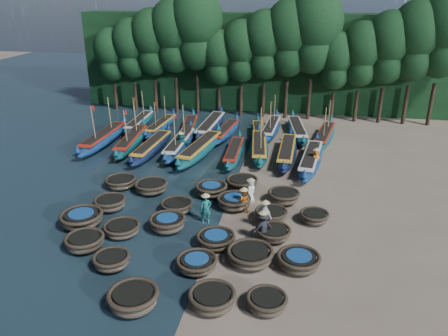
% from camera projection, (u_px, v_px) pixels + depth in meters
% --- Properties ---
extents(ground, '(120.00, 120.00, 0.00)m').
position_uv_depth(ground, '(227.00, 203.00, 27.16)').
color(ground, '#7B6D5A').
rests_on(ground, ground).
extents(foliage_wall, '(40.00, 3.00, 10.00)m').
position_uv_depth(foliage_wall, '(267.00, 62.00, 46.57)').
color(foliage_wall, black).
rests_on(foliage_wall, ground).
extents(coracle_2, '(2.19, 2.19, 0.84)m').
position_uv_depth(coracle_2, '(133.00, 299.00, 18.08)').
color(coracle_2, brown).
rests_on(coracle_2, ground).
extents(coracle_3, '(2.19, 2.19, 0.77)m').
position_uv_depth(coracle_3, '(212.00, 299.00, 18.15)').
color(coracle_3, brown).
rests_on(coracle_3, ground).
extents(coracle_4, '(2.11, 2.11, 0.67)m').
position_uv_depth(coracle_4, '(267.00, 302.00, 18.04)').
color(coracle_4, brown).
rests_on(coracle_4, ground).
extents(coracle_5, '(2.27, 2.27, 0.76)m').
position_uv_depth(coracle_5, '(85.00, 242.00, 22.23)').
color(coracle_5, brown).
rests_on(coracle_5, ground).
extents(coracle_6, '(1.99, 1.99, 0.70)m').
position_uv_depth(coracle_6, '(112.00, 260.00, 20.74)').
color(coracle_6, brown).
rests_on(coracle_6, ground).
extents(coracle_7, '(2.22, 2.22, 0.66)m').
position_uv_depth(coracle_7, '(197.00, 263.00, 20.58)').
color(coracle_7, brown).
rests_on(coracle_7, ground).
extents(coracle_8, '(2.32, 2.32, 0.78)m').
position_uv_depth(coracle_8, '(250.00, 255.00, 21.06)').
color(coracle_8, brown).
rests_on(coracle_8, ground).
extents(coracle_9, '(2.42, 2.42, 0.74)m').
position_uv_depth(coracle_9, '(299.00, 261.00, 20.68)').
color(coracle_9, brown).
rests_on(coracle_9, ground).
extents(coracle_10, '(2.76, 2.76, 0.83)m').
position_uv_depth(coracle_10, '(82.00, 218.00, 24.36)').
color(coracle_10, brown).
rests_on(coracle_10, ground).
extents(coracle_11, '(1.99, 1.99, 0.65)m').
position_uv_depth(coracle_11, '(122.00, 229.00, 23.52)').
color(coracle_11, brown).
rests_on(coracle_11, ground).
extents(coracle_12, '(2.44, 2.44, 0.81)m').
position_uv_depth(coracle_12, '(167.00, 223.00, 23.92)').
color(coracle_12, brown).
rests_on(coracle_12, ground).
extents(coracle_13, '(2.13, 2.13, 0.68)m').
position_uv_depth(coracle_13, '(216.00, 239.00, 22.50)').
color(coracle_13, brown).
rests_on(coracle_13, ground).
extents(coracle_14, '(1.92, 1.92, 0.66)m').
position_uv_depth(coracle_14, '(273.00, 233.00, 23.12)').
color(coracle_14, brown).
rests_on(coracle_14, ground).
extents(coracle_15, '(2.04, 2.04, 0.75)m').
position_uv_depth(coracle_15, '(110.00, 203.00, 26.23)').
color(coracle_15, brown).
rests_on(coracle_15, ground).
extents(coracle_16, '(2.36, 2.36, 0.66)m').
position_uv_depth(coracle_16, '(177.00, 206.00, 25.97)').
color(coracle_16, brown).
rests_on(coracle_16, ground).
extents(coracle_17, '(2.11, 2.11, 0.78)m').
position_uv_depth(coracle_17, '(234.00, 202.00, 26.33)').
color(coracle_17, brown).
rests_on(coracle_17, ground).
extents(coracle_18, '(2.18, 2.18, 0.69)m').
position_uv_depth(coracle_18, '(271.00, 215.00, 24.96)').
color(coracle_18, brown).
rests_on(coracle_18, ground).
extents(coracle_19, '(1.92, 1.92, 0.65)m').
position_uv_depth(coracle_19, '(314.00, 217.00, 24.77)').
color(coracle_19, brown).
rests_on(coracle_19, ground).
extents(coracle_20, '(2.55, 2.55, 0.69)m').
position_uv_depth(coracle_20, '(121.00, 182.00, 29.13)').
color(coracle_20, brown).
rests_on(coracle_20, ground).
extents(coracle_21, '(2.23, 2.23, 0.73)m').
position_uv_depth(coracle_21, '(151.00, 187.00, 28.41)').
color(coracle_21, brown).
rests_on(coracle_21, ground).
extents(coracle_22, '(2.12, 2.12, 0.80)m').
position_uv_depth(coracle_22, '(211.00, 189.00, 27.91)').
color(coracle_22, brown).
rests_on(coracle_22, ground).
extents(coracle_23, '(2.41, 2.41, 0.83)m').
position_uv_depth(coracle_23, '(242.00, 183.00, 28.76)').
color(coracle_23, brown).
rests_on(coracle_23, ground).
extents(coracle_24, '(2.27, 2.27, 0.77)m').
position_uv_depth(coracle_24, '(284.00, 196.00, 27.04)').
color(coracle_24, brown).
rests_on(coracle_24, ground).
extents(long_boat_0, '(1.72, 9.10, 3.86)m').
position_uv_depth(long_boat_0, '(104.00, 138.00, 36.91)').
color(long_boat_0, navy).
rests_on(long_boat_0, ground).
extents(long_boat_1, '(2.31, 8.52, 3.63)m').
position_uv_depth(long_boat_1, '(131.00, 141.00, 36.37)').
color(long_boat_1, '#0D414C').
rests_on(long_boat_1, ground).
extents(long_boat_2, '(1.81, 8.35, 1.47)m').
position_uv_depth(long_boat_2, '(152.00, 147.00, 35.03)').
color(long_boat_2, '#11203E').
rests_on(long_boat_2, ground).
extents(long_boat_3, '(1.66, 8.48, 3.60)m').
position_uv_depth(long_boat_3, '(179.00, 145.00, 35.53)').
color(long_boat_3, navy).
rests_on(long_boat_3, ground).
extents(long_boat_4, '(2.81, 8.87, 1.58)m').
position_uv_depth(long_boat_4, '(200.00, 149.00, 34.52)').
color(long_boat_4, '#0D414C').
rests_on(long_boat_4, ground).
extents(long_boat_5, '(1.50, 7.31, 1.29)m').
position_uv_depth(long_boat_5, '(234.00, 152.00, 34.06)').
color(long_boat_5, '#0D414C').
rests_on(long_boat_5, ground).
extents(long_boat_6, '(2.39, 8.32, 3.56)m').
position_uv_depth(long_boat_6, '(259.00, 148.00, 34.87)').
color(long_boat_6, '#0D414C').
rests_on(long_boat_6, ground).
extents(long_boat_7, '(1.61, 8.51, 1.50)m').
position_uv_depth(long_boat_7, '(287.00, 152.00, 33.96)').
color(long_boat_7, '#11203E').
rests_on(long_boat_7, ground).
extents(long_boat_8, '(2.39, 8.42, 1.49)m').
position_uv_depth(long_boat_8, '(311.00, 160.00, 32.42)').
color(long_boat_8, navy).
rests_on(long_boat_8, ground).
extents(long_boat_9, '(1.71, 7.81, 3.32)m').
position_uv_depth(long_boat_9, '(139.00, 123.00, 41.45)').
color(long_boat_9, '#0D414C').
rests_on(long_boat_9, ground).
extents(long_boat_10, '(1.71, 7.34, 3.12)m').
position_uv_depth(long_boat_10, '(161.00, 126.00, 40.55)').
color(long_boat_10, navy).
rests_on(long_boat_10, ground).
extents(long_boat_11, '(2.64, 8.12, 1.44)m').
position_uv_depth(long_boat_11, '(189.00, 129.00, 39.59)').
color(long_boat_11, '#0D414C').
rests_on(long_boat_11, ground).
extents(long_boat_12, '(1.87, 9.07, 1.60)m').
position_uv_depth(long_boat_12, '(211.00, 126.00, 40.16)').
color(long_boat_12, '#11203E').
rests_on(long_boat_12, ground).
extents(long_boat_13, '(2.19, 7.50, 1.33)m').
position_uv_depth(long_boat_13, '(226.00, 132.00, 38.92)').
color(long_boat_13, navy).
rests_on(long_boat_13, ground).
extents(long_boat_14, '(2.36, 7.31, 1.30)m').
position_uv_depth(long_boat_14, '(259.00, 134.00, 38.45)').
color(long_boat_14, '#0D414C').
rests_on(long_boat_14, ground).
extents(long_boat_15, '(1.83, 8.00, 3.40)m').
position_uv_depth(long_boat_15, '(271.00, 128.00, 39.69)').
color(long_boat_15, navy).
rests_on(long_boat_15, ground).
extents(long_boat_16, '(2.68, 8.20, 1.46)m').
position_uv_depth(long_boat_16, '(297.00, 130.00, 39.25)').
color(long_boat_16, '#0D414C').
rests_on(long_boat_16, ground).
extents(long_boat_17, '(2.69, 7.94, 3.42)m').
position_uv_depth(long_boat_17, '(325.00, 136.00, 37.71)').
color(long_boat_17, '#0D414C').
rests_on(long_boat_17, ground).
extents(fisherman_0, '(0.66, 0.85, 1.74)m').
position_uv_depth(fisherman_0, '(251.00, 190.00, 26.97)').
color(fisherman_0, white).
rests_on(fisherman_0, ground).
extents(fisherman_1, '(0.73, 0.56, 1.96)m').
position_uv_depth(fisherman_1, '(206.00, 207.00, 24.52)').
color(fisherman_1, '#176259').
rests_on(fisherman_1, ground).
extents(fisherman_2, '(0.75, 0.59, 1.71)m').
position_uv_depth(fisherman_2, '(244.00, 199.00, 25.79)').
color(fisherman_2, orange).
rests_on(fisherman_2, ground).
extents(fisherman_3, '(1.30, 1.19, 1.96)m').
position_uv_depth(fisherman_3, '(263.00, 226.00, 22.71)').
color(fisherman_3, black).
rests_on(fisherman_3, ground).
extents(fisherman_4, '(1.04, 0.96, 1.92)m').
position_uv_depth(fisherman_4, '(265.00, 215.00, 23.86)').
color(fisherman_4, white).
rests_on(fisherman_4, ground).
extents(fisherman_5, '(1.67, 0.65, 1.96)m').
position_uv_depth(fisherman_5, '(181.00, 143.00, 34.88)').
color(fisherman_5, '#176259').
rests_on(fisherman_5, ground).
extents(fisherman_6, '(0.86, 0.96, 1.84)m').
position_uv_depth(fisherman_6, '(316.00, 159.00, 31.70)').
color(fisherman_6, orange).
rests_on(fisherman_6, ground).
extents(tree_0, '(3.68, 3.68, 8.68)m').
position_uv_depth(tree_0, '(112.00, 54.00, 45.76)').
color(tree_0, black).
rests_on(tree_0, ground).
extents(tree_1, '(4.09, 4.09, 9.65)m').
position_uv_depth(tree_1, '(132.00, 48.00, 45.11)').
color(tree_1, black).
rests_on(tree_1, ground).
extents(tree_2, '(4.51, 4.51, 10.63)m').
position_uv_depth(tree_2, '(153.00, 41.00, 44.46)').
color(tree_2, black).
rests_on(tree_2, ground).
extents(tree_3, '(4.92, 4.92, 11.60)m').
position_uv_depth(tree_3, '(174.00, 35.00, 43.81)').
color(tree_3, black).
rests_on(tree_3, ground).
extents(tree_4, '(5.34, 5.34, 12.58)m').
position_uv_depth(tree_4, '(196.00, 28.00, 43.15)').
color(tree_4, black).
rests_on(tree_4, ground).
extents(tree_5, '(3.68, 3.68, 8.68)m').
position_uv_depth(tree_5, '(219.00, 57.00, 43.80)').
color(tree_5, black).
rests_on(tree_5, ground).
extents(tree_6, '(4.09, 4.09, 9.65)m').
position_uv_depth(tree_6, '(242.00, 50.00, 43.14)').
color(tree_6, black).
rests_on(tree_6, ground).
extents(tree_7, '(4.51, 4.51, 10.63)m').
position_uv_depth(tree_7, '(265.00, 44.00, 42.49)').
color(tree_7, black).
rests_on(tree_7, ground).
extents(tree_8, '(4.92, 4.92, 11.60)m').
position_uv_depth(tree_8, '(289.00, 37.00, 41.84)').
color(tree_8, black).
rests_on(tree_8, ground).
extents(tree_9, '(5.34, 5.34, 12.58)m').
position_uv_depth(tree_9, '(314.00, 30.00, 41.19)').
color(tree_9, black).
rests_on(tree_9, ground).
extents(tree_10, '(3.68, 3.68, 8.68)m').
position_uv_depth(tree_10, '(336.00, 60.00, 41.83)').
color(tree_10, black).
rests_on(tree_10, ground).
extents(tree_11, '(4.09, 4.09, 9.65)m').
position_uv_depth(tree_11, '(362.00, 53.00, 41.18)').
color(tree_11, black).
rests_on(tree_11, ground).
extents(tree_12, '(4.51, 4.51, 10.63)m').
position_uv_depth(tree_12, '(389.00, 47.00, 40.52)').
color(tree_12, black).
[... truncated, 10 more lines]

